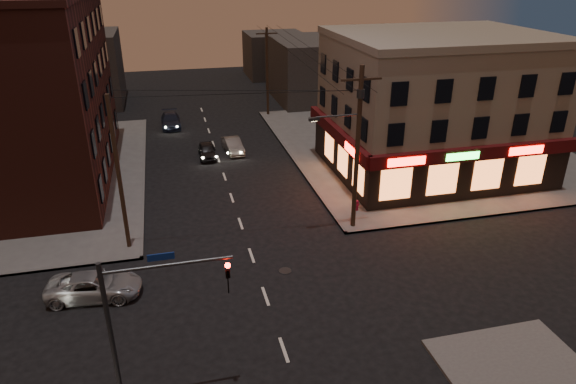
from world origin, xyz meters
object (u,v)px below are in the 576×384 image
object	(u,v)px
fire_hydrant	(357,205)
suv_cross	(94,286)
sedan_near	(207,151)
sedan_mid	(233,146)
sedan_far	(171,120)

from	to	relation	value
fire_hydrant	suv_cross	bearing A→B (deg)	-160.31
sedan_near	fire_hydrant	world-z (taller)	sedan_near
suv_cross	sedan_near	xyz separation A→B (m)	(7.41, 18.54, -0.03)
sedan_mid	sedan_far	world-z (taller)	sedan_far
suv_cross	sedan_far	world-z (taller)	sedan_far
sedan_far	fire_hydrant	xyz separation A→B (m)	(11.34, -22.52, -0.12)
sedan_near	sedan_far	bearing A→B (deg)	106.49
sedan_far	fire_hydrant	bearing A→B (deg)	-63.72
sedan_mid	fire_hydrant	xyz separation A→B (m)	(6.34, -13.54, -0.08)
sedan_mid	fire_hydrant	size ratio (longest dim) A/B	5.20
sedan_near	fire_hydrant	xyz separation A→B (m)	(8.65, -12.79, -0.06)
suv_cross	sedan_near	distance (m)	19.96
suv_cross	sedan_far	bearing A→B (deg)	-2.64
suv_cross	fire_hydrant	xyz separation A→B (m)	(16.07, 5.75, -0.09)
sedan_mid	fire_hydrant	distance (m)	14.95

